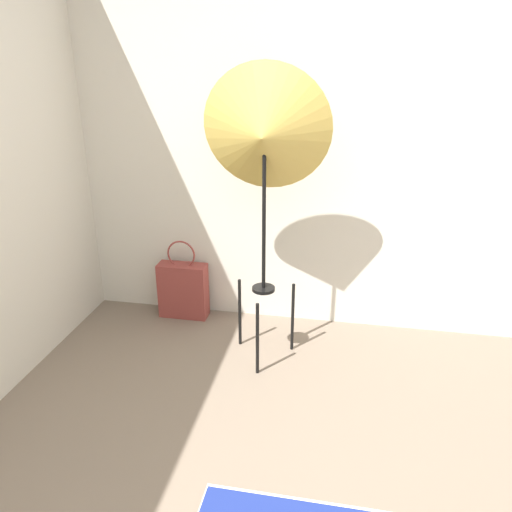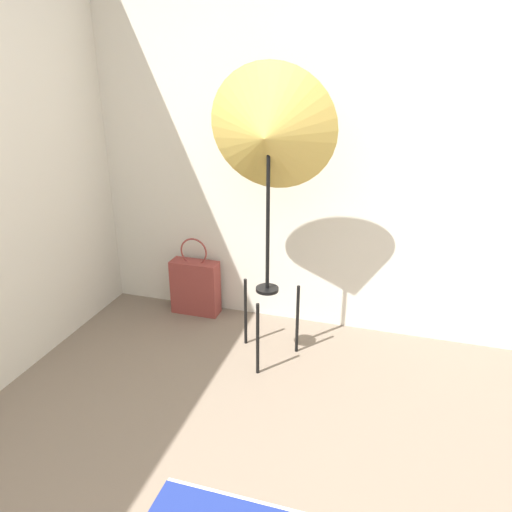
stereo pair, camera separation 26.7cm
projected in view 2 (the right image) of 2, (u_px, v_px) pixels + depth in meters
wall_back at (363, 136)px, 3.01m from camera, size 8.00×0.05×2.60m
photo_umbrella at (269, 136)px, 2.64m from camera, size 0.71×0.36×1.74m
tote_bag at (195, 286)px, 3.60m from camera, size 0.34×0.13×0.58m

